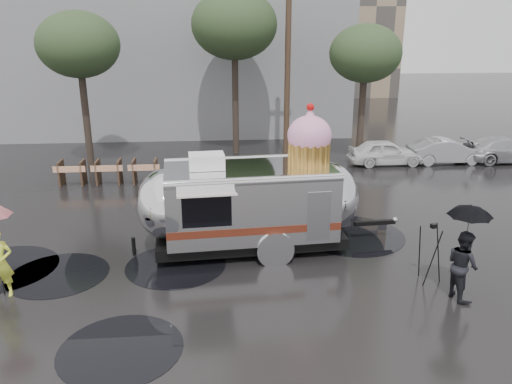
{
  "coord_description": "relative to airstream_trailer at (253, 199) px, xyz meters",
  "views": [
    {
      "loc": [
        -1.06,
        -10.52,
        6.26
      ],
      "look_at": [
        0.06,
        3.09,
        1.74
      ],
      "focal_mm": 35.0,
      "sensor_mm": 36.0,
      "label": 1
    }
  ],
  "objects": [
    {
      "name": "tree_left",
      "position": [
        -6.97,
        9.91,
        3.96
      ],
      "size": [
        3.64,
        3.64,
        6.95
      ],
      "color": "#382D26",
      "rests_on": "ground"
    },
    {
      "name": "barricade_row",
      "position": [
        -5.52,
        6.88,
        -1.0
      ],
      "size": [
        4.3,
        0.8,
        1.0
      ],
      "color": "#473323",
      "rests_on": "ground"
    },
    {
      "name": "grey_building",
      "position": [
        -3.97,
        20.91,
        4.98
      ],
      "size": [
        22.0,
        12.0,
        13.0
      ],
      "primitive_type": "cube",
      "color": "slate",
      "rests_on": "ground"
    },
    {
      "name": "umbrella_black",
      "position": [
        4.78,
        -3.31,
        0.45
      ],
      "size": [
        1.24,
        1.24,
        2.4
      ],
      "color": "black",
      "rests_on": "ground"
    },
    {
      "name": "tree_mid",
      "position": [
        0.03,
        11.91,
        4.82
      ],
      "size": [
        4.2,
        4.2,
        8.03
      ],
      "color": "#382D26",
      "rests_on": "ground"
    },
    {
      "name": "puddles",
      "position": [
        -2.25,
        -0.99,
        -1.52
      ],
      "size": [
        13.27,
        8.36,
        0.01
      ],
      "color": "black",
      "rests_on": "ground"
    },
    {
      "name": "utility_pole",
      "position": [
        2.53,
        10.91,
        3.1
      ],
      "size": [
        1.6,
        0.28,
        9.0
      ],
      "color": "#473323",
      "rests_on": "ground"
    },
    {
      "name": "tripod",
      "position": [
        4.35,
        -2.47,
        -0.56
      ],
      "size": [
        0.65,
        0.63,
        1.6
      ],
      "rotation": [
        0.0,
        0.0,
        0.34
      ],
      "color": "black",
      "rests_on": "ground"
    },
    {
      "name": "parked_cars",
      "position": [
        11.82,
        8.91,
        -0.8
      ],
      "size": [
        13.2,
        1.9,
        1.5
      ],
      "color": "silver",
      "rests_on": "ground"
    },
    {
      "name": "tree_right",
      "position": [
        6.03,
        9.91,
        3.53
      ],
      "size": [
        3.36,
        3.36,
        6.42
      ],
      "color": "#382D26",
      "rests_on": "ground"
    },
    {
      "name": "ground",
      "position": [
        0.03,
        -3.09,
        -1.52
      ],
      "size": [
        120.0,
        120.0,
        0.0
      ],
      "primitive_type": "plane",
      "color": "black",
      "rests_on": "ground"
    },
    {
      "name": "person_right",
      "position": [
        4.78,
        -3.31,
        -0.66
      ],
      "size": [
        0.59,
        0.89,
        1.73
      ],
      "primitive_type": "imported",
      "rotation": [
        0.0,
        0.0,
        1.73
      ],
      "color": "black",
      "rests_on": "ground"
    },
    {
      "name": "airstream_trailer",
      "position": [
        0.0,
        0.0,
        0.0
      ],
      "size": [
        8.05,
        3.43,
        4.34
      ],
      "rotation": [
        0.0,
        0.0,
        0.08
      ],
      "color": "silver",
      "rests_on": "ground"
    }
  ]
}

